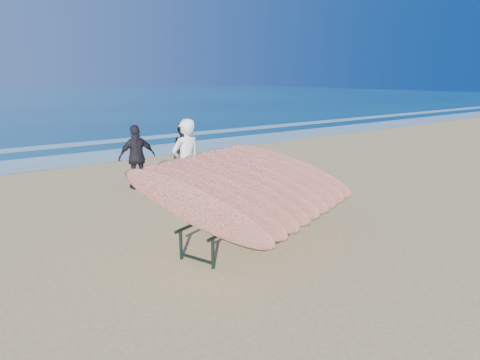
% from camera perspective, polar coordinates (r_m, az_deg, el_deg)
% --- Properties ---
extents(ground, '(120.00, 120.00, 0.00)m').
position_cam_1_polar(ground, '(8.03, 3.48, -7.69)').
color(ground, tan).
rests_on(ground, ground).
extents(foam_near, '(160.00, 160.00, 0.00)m').
position_cam_1_polar(foam_near, '(16.66, -19.47, 2.83)').
color(foam_near, white).
rests_on(foam_near, ground).
extents(foam_far, '(160.00, 160.00, 0.00)m').
position_cam_1_polar(foam_far, '(19.99, -22.60, 4.25)').
color(foam_far, white).
rests_on(foam_far, ground).
extents(surfboard_rack, '(4.02, 3.96, 1.62)m').
position_cam_1_polar(surfboard_rack, '(7.82, 0.88, -0.78)').
color(surfboard_rack, black).
rests_on(surfboard_rack, ground).
extents(person_white, '(0.78, 0.56, 2.01)m').
position_cam_1_polar(person_white, '(9.73, -7.16, 2.22)').
color(person_white, silver).
rests_on(person_white, ground).
extents(person_dark_a, '(1.05, 0.98, 1.74)m').
position_cam_1_polar(person_dark_a, '(11.73, -7.21, 3.50)').
color(person_dark_a, black).
rests_on(person_dark_a, ground).
extents(person_dark_b, '(1.02, 0.48, 1.70)m').
position_cam_1_polar(person_dark_b, '(11.58, -13.56, 2.99)').
color(person_dark_b, black).
rests_on(person_dark_b, ground).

